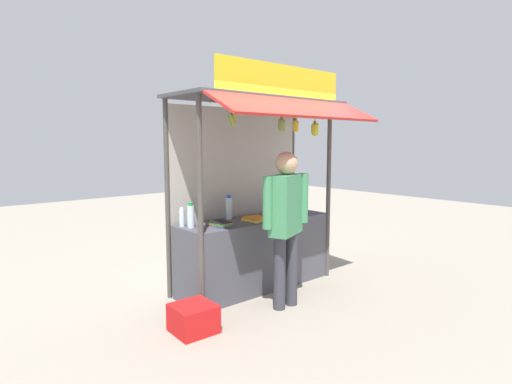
{
  "coord_description": "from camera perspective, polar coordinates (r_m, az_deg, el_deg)",
  "views": [
    {
      "loc": [
        -3.47,
        -4.02,
        1.88
      ],
      "look_at": [
        0.0,
        0.0,
        1.25
      ],
      "focal_mm": 29.39,
      "sensor_mm": 36.0,
      "label": 1
    }
  ],
  "objects": [
    {
      "name": "banana_bunch_inner_right",
      "position": [
        5.46,
        8.03,
        8.45
      ],
      "size": [
        0.12,
        0.12,
        0.33
      ],
      "color": "#332D23"
    },
    {
      "name": "plastic_crate",
      "position": [
        4.39,
        -8.52,
        -16.64
      ],
      "size": [
        0.42,
        0.42,
        0.28
      ],
      "primitive_type": "cube",
      "rotation": [
        0.0,
        0.0,
        -0.05
      ],
      "color": "red",
      "rests_on": "ground"
    },
    {
      "name": "banana_bunch_rightmost",
      "position": [
        5.2,
        5.42,
        8.93
      ],
      "size": [
        0.1,
        0.09,
        0.28
      ],
      "color": "#332D23"
    },
    {
      "name": "stall_structure",
      "position": [
        5.37,
        -0.53,
        4.38
      ],
      "size": [
        2.31,
        1.44,
        2.76
      ],
      "color": "#4C4742",
      "rests_on": "ground"
    },
    {
      "name": "banana_bunch_leftmost",
      "position": [
        5.04,
        3.52,
        9.08
      ],
      "size": [
        0.11,
        0.1,
        0.28
      ],
      "color": "#332D23"
    },
    {
      "name": "vendor_person",
      "position": [
        4.71,
        4.12,
        -3.13
      ],
      "size": [
        0.67,
        0.39,
        1.78
      ],
      "rotation": [
        0.0,
        0.0,
        3.54
      ],
      "color": "#383842",
      "rests_on": "ground"
    },
    {
      "name": "magazine_stack_front_left",
      "position": [
        5.27,
        -0.01,
        -3.69
      ],
      "size": [
        0.27,
        0.32,
        0.05
      ],
      "color": "yellow",
      "rests_on": "stall_counter"
    },
    {
      "name": "water_bottle_far_left",
      "position": [
        5.88,
        5.02,
        -1.58
      ],
      "size": [
        0.08,
        0.08,
        0.28
      ],
      "color": "silver",
      "rests_on": "stall_counter"
    },
    {
      "name": "water_bottle_far_right",
      "position": [
        5.4,
        -3.71,
        -2.14
      ],
      "size": [
        0.09,
        0.09,
        0.31
      ],
      "color": "silver",
      "rests_on": "stall_counter"
    },
    {
      "name": "ground_plane",
      "position": [
        5.63,
        0.0,
        -12.69
      ],
      "size": [
        20.0,
        20.0,
        0.0
      ],
      "primitive_type": "plane",
      "color": "#9E9384"
    },
    {
      "name": "water_bottle_front_right",
      "position": [
        5.71,
        3.37,
        -2.03
      ],
      "size": [
        0.06,
        0.06,
        0.23
      ],
      "color": "silver",
      "rests_on": "stall_counter"
    },
    {
      "name": "water_bottle_left",
      "position": [
        4.97,
        -10.05,
        -3.45
      ],
      "size": [
        0.06,
        0.06,
        0.23
      ],
      "color": "silver",
      "rests_on": "stall_counter"
    },
    {
      "name": "water_bottle_mid_right",
      "position": [
        4.89,
        -8.87,
        -3.26
      ],
      "size": [
        0.08,
        0.08,
        0.29
      ],
      "color": "silver",
      "rests_on": "stall_counter"
    },
    {
      "name": "stall_counter",
      "position": [
        5.5,
        0.0,
        -8.28
      ],
      "size": [
        2.11,
        0.63,
        0.9
      ],
      "primitive_type": "cube",
      "color": "#4C4C56",
      "rests_on": "ground"
    },
    {
      "name": "banana_bunch_inner_left",
      "position": [
        4.55,
        -3.21,
        9.82
      ],
      "size": [
        0.11,
        0.1,
        0.24
      ],
      "color": "#332D23"
    },
    {
      "name": "water_bottle_center",
      "position": [
        6.07,
        6.68,
        -1.47
      ],
      "size": [
        0.07,
        0.07,
        0.25
      ],
      "color": "silver",
      "rests_on": "stall_counter"
    },
    {
      "name": "magazine_stack_back_left",
      "position": [
        4.95,
        -4.88,
        -4.34
      ],
      "size": [
        0.21,
        0.29,
        0.06
      ],
      "color": "blue",
      "rests_on": "stall_counter"
    }
  ]
}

